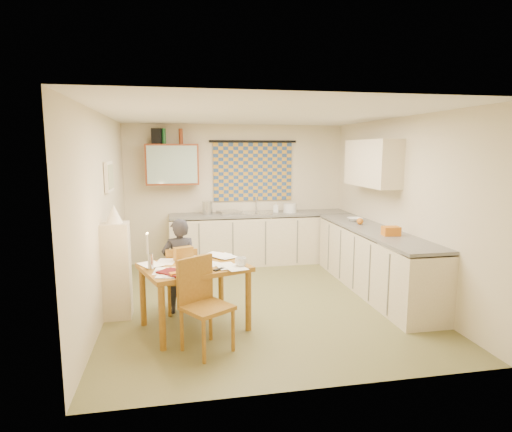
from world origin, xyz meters
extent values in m
cube|color=brown|center=(0.00, 0.00, -0.01)|extent=(4.00, 4.50, 0.02)
cube|color=white|center=(0.00, 0.00, 2.51)|extent=(4.00, 4.50, 0.02)
cube|color=beige|center=(0.00, 2.26, 1.25)|extent=(4.00, 0.02, 2.50)
cube|color=beige|center=(0.00, -2.26, 1.25)|extent=(4.00, 0.02, 2.50)
cube|color=beige|center=(-2.01, 0.00, 1.25)|extent=(0.02, 4.50, 2.50)
cube|color=beige|center=(2.01, 0.00, 1.25)|extent=(0.02, 4.50, 2.50)
cube|color=navy|center=(0.30, 2.22, 1.65)|extent=(1.45, 0.03, 1.05)
cylinder|color=black|center=(0.30, 2.20, 2.20)|extent=(1.60, 0.04, 0.04)
cube|color=maroon|center=(-1.15, 2.08, 1.80)|extent=(0.90, 0.34, 0.70)
cube|color=#99B2A5|center=(-1.15, 1.91, 1.80)|extent=(0.84, 0.02, 0.64)
cube|color=beige|center=(1.83, 0.55, 1.85)|extent=(0.34, 1.30, 0.70)
cube|color=white|center=(-1.97, 0.40, 1.70)|extent=(0.04, 0.50, 0.40)
cube|color=beige|center=(-1.95, 0.40, 1.70)|extent=(0.01, 0.42, 0.32)
cube|color=beige|center=(0.42, 1.95, 0.43)|extent=(3.30, 0.60, 0.86)
cube|color=#5A5955|center=(0.42, 1.95, 0.90)|extent=(3.30, 0.62, 0.04)
cube|color=beige|center=(1.70, 0.11, 0.43)|extent=(0.60, 2.95, 0.86)
cube|color=#5A5955|center=(1.70, 0.11, 0.90)|extent=(0.62, 2.95, 0.04)
cube|color=white|center=(1.70, -0.85, 0.44)|extent=(0.58, 0.58, 0.87)
cube|color=black|center=(1.70, -0.85, 0.89)|extent=(0.55, 0.55, 0.03)
cube|color=silver|center=(0.34, 1.95, 0.88)|extent=(0.65, 0.59, 0.10)
cylinder|color=silver|center=(0.35, 2.13, 1.06)|extent=(0.04, 0.04, 0.28)
cube|color=silver|center=(-0.20, 1.95, 0.95)|extent=(0.42, 0.38, 0.06)
cylinder|color=silver|center=(-0.57, 1.95, 1.04)|extent=(0.21, 0.21, 0.24)
cylinder|color=white|center=(0.94, 1.95, 1.00)|extent=(0.25, 0.25, 0.16)
imported|color=white|center=(0.69, 2.00, 1.01)|extent=(0.14, 0.14, 0.19)
imported|color=white|center=(1.70, 0.80, 0.95)|extent=(0.24, 0.24, 0.06)
cube|color=#C46615|center=(1.70, -0.37, 0.98)|extent=(0.23, 0.18, 0.12)
sphere|color=#C46615|center=(1.65, 0.50, 0.97)|extent=(0.10, 0.10, 0.10)
cube|color=black|center=(-1.39, 2.08, 2.28)|extent=(0.19, 0.22, 0.26)
cylinder|color=#195926|center=(-1.28, 2.08, 2.28)|extent=(0.07, 0.07, 0.26)
cylinder|color=maroon|center=(-0.99, 2.08, 2.28)|extent=(0.09, 0.09, 0.26)
cube|color=brown|center=(-0.92, -0.75, 0.72)|extent=(1.34, 1.17, 0.05)
cube|color=brown|center=(-1.05, -0.19, 0.41)|extent=(0.39, 0.39, 0.04)
cube|color=brown|center=(-1.06, -0.36, 0.64)|extent=(0.38, 0.04, 0.42)
cube|color=brown|center=(-0.83, -1.36, 0.46)|extent=(0.60, 0.60, 0.04)
cube|color=brown|center=(-0.94, -1.20, 0.72)|extent=(0.39, 0.27, 0.48)
imported|color=black|center=(-1.08, -0.22, 0.60)|extent=(0.49, 0.37, 1.21)
cube|color=beige|center=(-1.84, -0.25, 0.59)|extent=(0.32, 0.30, 1.18)
cone|color=white|center=(-1.84, -0.25, 1.29)|extent=(0.20, 0.20, 0.22)
cube|color=brown|center=(-1.04, -0.51, 0.83)|extent=(0.24, 0.17, 0.16)
imported|color=white|center=(-0.41, -0.92, 0.80)|extent=(0.25, 0.25, 0.11)
imported|color=maroon|center=(-1.24, -1.14, 0.76)|extent=(0.51, 0.51, 0.03)
imported|color=#C46615|center=(-1.25, -1.00, 0.76)|extent=(0.23, 0.29, 0.02)
cube|color=#C46615|center=(-1.13, -1.15, 0.77)|extent=(0.14, 0.11, 0.04)
cube|color=black|center=(-0.67, -1.01, 0.76)|extent=(0.13, 0.11, 0.02)
cylinder|color=silver|center=(-1.40, -0.84, 0.84)|extent=(0.07, 0.07, 0.18)
cylinder|color=white|center=(-1.43, -0.86, 1.04)|extent=(0.03, 0.03, 0.22)
sphere|color=#FFCC66|center=(-1.42, -0.88, 1.16)|extent=(0.02, 0.02, 0.02)
cube|color=white|center=(-1.24, -0.54, 0.75)|extent=(0.27, 0.33, 0.00)
cube|color=white|center=(-1.26, -0.94, 0.75)|extent=(0.24, 0.32, 0.00)
cube|color=white|center=(-0.76, -0.72, 0.75)|extent=(0.36, 0.36, 0.00)
cube|color=white|center=(-1.22, -1.08, 0.76)|extent=(0.26, 0.33, 0.00)
cube|color=white|center=(-0.61, -0.33, 0.76)|extent=(0.36, 0.35, 0.00)
cube|color=white|center=(-0.57, -0.88, 0.76)|extent=(0.27, 0.33, 0.00)
cube|color=white|center=(-1.41, -0.67, 0.76)|extent=(0.33, 0.36, 0.00)
cube|color=white|center=(-1.19, -1.03, 0.76)|extent=(0.27, 0.34, 0.00)
cube|color=white|center=(-0.54, -0.45, 0.76)|extent=(0.32, 0.36, 0.00)
cube|color=white|center=(-0.48, -0.98, 0.77)|extent=(0.28, 0.34, 0.00)
cube|color=white|center=(-0.93, -0.53, 0.77)|extent=(0.24, 0.31, 0.00)
cube|color=white|center=(-0.59, -0.43, 0.77)|extent=(0.34, 0.36, 0.00)
camera|label=1|loc=(-1.11, -5.52, 2.05)|focal=30.00mm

